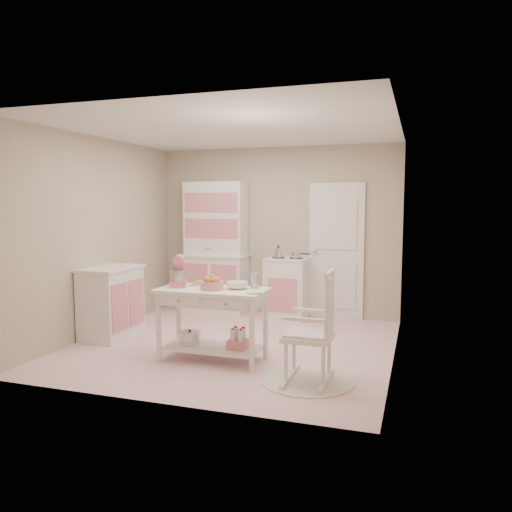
{
  "coord_description": "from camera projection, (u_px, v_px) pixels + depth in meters",
  "views": [
    {
      "loc": [
        2.14,
        -5.61,
        1.73
      ],
      "look_at": [
        0.33,
        -0.13,
        1.12
      ],
      "focal_mm": 35.0,
      "sensor_mm": 36.0,
      "label": 1
    }
  ],
  "objects": [
    {
      "name": "rocking_chair",
      "position": [
        308.0,
        326.0,
        4.83
      ],
      "size": [
        0.49,
        0.73,
        1.1
      ],
      "primitive_type": "cube",
      "rotation": [
        0.0,
        0.0,
        0.01
      ],
      "color": "white",
      "rests_on": "ground"
    },
    {
      "name": "work_table",
      "position": [
        213.0,
        324.0,
        5.51
      ],
      "size": [
        1.2,
        0.6,
        0.8
      ],
      "primitive_type": "cube",
      "color": "white",
      "rests_on": "ground"
    },
    {
      "name": "cookie_tray",
      "position": [
        206.0,
        285.0,
        5.69
      ],
      "size": [
        0.34,
        0.24,
        0.02
      ],
      "primitive_type": "cube",
      "color": "silver",
      "rests_on": "work_table"
    },
    {
      "name": "lace_rug",
      "position": [
        308.0,
        380.0,
        4.88
      ],
      "size": [
        0.92,
        0.92,
        0.01
      ],
      "primitive_type": "cylinder",
      "color": "white",
      "rests_on": "ground"
    },
    {
      "name": "recipe_book",
      "position": [
        247.0,
        292.0,
        5.22
      ],
      "size": [
        0.2,
        0.23,
        0.02
      ],
      "primitive_type": "imported",
      "rotation": [
        0.0,
        0.0,
        0.31
      ],
      "color": "white",
      "rests_on": "work_table"
    },
    {
      "name": "mixing_bowl",
      "position": [
        237.0,
        285.0,
        5.46
      ],
      "size": [
        0.25,
        0.25,
        0.08
      ],
      "primitive_type": "imported",
      "color": "white",
      "rests_on": "work_table"
    },
    {
      "name": "metal_pitcher",
      "position": [
        255.0,
        281.0,
        5.48
      ],
      "size": [
        0.1,
        0.1,
        0.17
      ],
      "primitive_type": "cylinder",
      "color": "silver",
      "rests_on": "work_table"
    },
    {
      "name": "base_cabinet",
      "position": [
        111.0,
        302.0,
        6.45
      ],
      "size": [
        0.54,
        0.84,
        0.92
      ],
      "primitive_type": "cube",
      "color": "white",
      "rests_on": "ground"
    },
    {
      "name": "door",
      "position": [
        336.0,
        251.0,
        7.51
      ],
      "size": [
        0.82,
        0.05,
        2.04
      ],
      "primitive_type": "cube",
      "color": "white",
      "rests_on": "ground"
    },
    {
      "name": "bread_basket",
      "position": [
        212.0,
        285.0,
        5.41
      ],
      "size": [
        0.25,
        0.25,
        0.09
      ],
      "primitive_type": "cylinder",
      "color": "pink",
      "rests_on": "work_table"
    },
    {
      "name": "stand_mixer",
      "position": [
        178.0,
        272.0,
        5.6
      ],
      "size": [
        0.29,
        0.33,
        0.34
      ],
      "primitive_type": "cube",
      "rotation": [
        0.0,
        0.0,
        0.38
      ],
      "color": "pink",
      "rests_on": "work_table"
    },
    {
      "name": "stove",
      "position": [
        287.0,
        288.0,
        7.54
      ],
      "size": [
        0.62,
        0.57,
        0.92
      ],
      "primitive_type": "cube",
      "color": "white",
      "rests_on": "ground"
    },
    {
      "name": "room_shell",
      "position": [
        233.0,
        211.0,
        5.97
      ],
      "size": [
        3.84,
        3.84,
        2.62
      ],
      "color": "pink",
      "rests_on": "ground"
    },
    {
      "name": "hutch",
      "position": [
        215.0,
        247.0,
        7.9
      ],
      "size": [
        1.06,
        0.5,
        2.08
      ],
      "primitive_type": "cube",
      "color": "white",
      "rests_on": "ground"
    }
  ]
}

